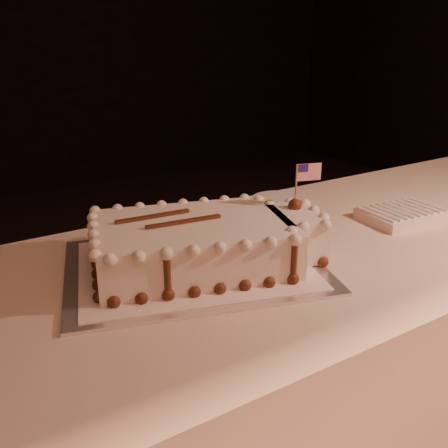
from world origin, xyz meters
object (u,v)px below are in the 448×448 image
cake_board (194,266)px  sheet_cake (207,242)px  banquet_table (292,370)px  side_plate (279,200)px  napkin_stack (401,215)px

cake_board → sheet_cake: bearing=0.3°
banquet_table → side_plate: side_plate is taller
sheet_cake → banquet_table: bearing=-4.3°
sheet_cake → side_plate: size_ratio=3.31×
cake_board → sheet_cake: sheet_cake is taller
sheet_cake → napkin_stack: (0.62, -0.03, -0.04)m
banquet_table → sheet_cake: (-0.26, 0.02, 0.44)m
banquet_table → side_plate: size_ratio=14.20×
banquet_table → sheet_cake: sheet_cake is taller
napkin_stack → side_plate: size_ratio=1.36×
sheet_cake → napkin_stack: sheet_cake is taller
cake_board → napkin_stack: napkin_stack is taller
cake_board → napkin_stack: size_ratio=2.45×
side_plate → banquet_table: bearing=-119.1°
banquet_table → napkin_stack: size_ratio=10.43×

